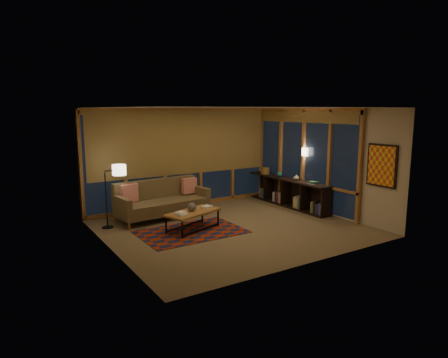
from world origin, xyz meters
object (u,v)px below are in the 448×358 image
bookshelf (286,192)px  coffee_table (193,221)px  sofa (163,200)px  floor_lamp (106,197)px

bookshelf → coffee_table: bearing=-168.6°
sofa → floor_lamp: (-1.40, -0.06, 0.26)m
sofa → coffee_table: size_ratio=1.76×
coffee_table → floor_lamp: 2.04m
floor_lamp → coffee_table: bearing=-39.9°
sofa → floor_lamp: size_ratio=1.57×
sofa → coffee_table: 1.29m
coffee_table → bookshelf: bearing=-7.7°
sofa → bookshelf: sofa is taller
sofa → coffee_table: sofa is taller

